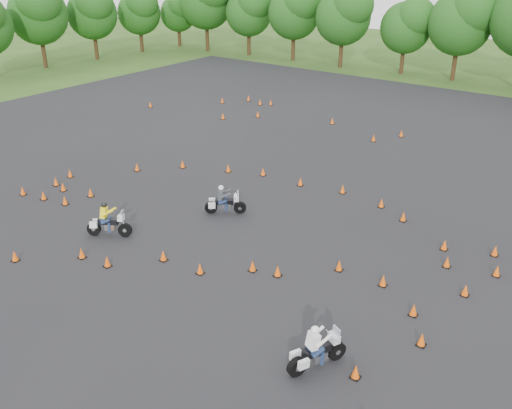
# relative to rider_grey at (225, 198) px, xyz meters

# --- Properties ---
(ground) EXTENTS (140.00, 140.00, 0.00)m
(ground) POSITION_rel_rider_grey_xyz_m (2.17, -4.41, -0.79)
(ground) COLOR #2D5119
(ground) RESTS_ON ground
(asphalt_pad) EXTENTS (62.00, 62.00, 0.00)m
(asphalt_pad) POSITION_rel_rider_grey_xyz_m (2.17, 1.59, -0.78)
(asphalt_pad) COLOR black
(asphalt_pad) RESTS_ON ground
(treeline) EXTENTS (87.00, 32.21, 10.90)m
(treeline) POSITION_rel_rider_grey_xyz_m (4.27, 30.62, 3.87)
(treeline) COLOR #1D4D16
(treeline) RESTS_ON ground
(traffic_cones) EXTENTS (36.62, 33.18, 0.45)m
(traffic_cones) POSITION_rel_rider_grey_xyz_m (2.09, 1.18, -0.56)
(traffic_cones) COLOR #F8580A
(traffic_cones) RESTS_ON asphalt_pad
(rider_grey) EXTENTS (2.00, 1.70, 1.57)m
(rider_grey) POSITION_rel_rider_grey_xyz_m (0.00, 0.00, 0.00)
(rider_grey) COLOR #3C3F44
(rider_grey) RESTS_ON ground
(rider_yellow) EXTENTS (2.10, 1.61, 1.59)m
(rider_yellow) POSITION_rel_rider_grey_xyz_m (-2.68, -5.03, 0.01)
(rider_yellow) COLOR yellow
(rider_yellow) RESTS_ON ground
(rider_white) EXTENTS (1.46, 2.24, 1.67)m
(rider_white) POSITION_rel_rider_grey_xyz_m (9.41, -7.02, 0.05)
(rider_white) COLOR white
(rider_white) RESTS_ON ground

